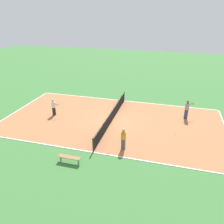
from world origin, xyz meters
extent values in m
plane|color=#3D7538|center=(0.00, 0.00, 0.00)|extent=(80.00, 80.00, 0.00)
cube|color=#AD6B42|center=(0.00, 0.00, 0.01)|extent=(10.31, 19.72, 0.02)
cube|color=white|center=(-5.11, 0.00, 0.02)|extent=(0.10, 19.72, 0.00)
cube|color=white|center=(5.11, 0.00, 0.02)|extent=(0.10, 19.72, 0.00)
cube|color=white|center=(0.00, -9.81, 0.02)|extent=(10.31, 0.10, 0.00)
cube|color=white|center=(0.00, 0.00, 0.02)|extent=(10.31, 0.10, 0.00)
cylinder|color=black|center=(-5.01, 0.00, 0.57)|extent=(0.10, 0.10, 1.09)
cylinder|color=black|center=(5.01, 0.00, 0.57)|extent=(0.10, 0.10, 1.09)
cube|color=black|center=(0.00, 0.00, 0.54)|extent=(10.01, 0.03, 1.04)
cube|color=white|center=(0.00, 0.00, 1.03)|extent=(10.01, 0.04, 0.06)
cube|color=olive|center=(6.57, -1.11, 0.43)|extent=(0.36, 1.57, 0.04)
cylinder|color=#4C4C51|center=(6.57, -1.74, 0.21)|extent=(0.08, 0.08, 0.41)
cylinder|color=#4C4C51|center=(6.57, -0.47, 0.21)|extent=(0.08, 0.08, 0.41)
cube|color=black|center=(0.27, -5.71, 0.42)|extent=(0.27, 0.30, 0.79)
cylinder|color=silver|center=(0.27, -5.71, 1.09)|extent=(0.46, 0.46, 0.55)
sphere|color=tan|center=(0.27, -5.71, 1.49)|extent=(0.24, 0.24, 0.24)
cylinder|color=#262626|center=(0.37, -5.41, 1.23)|extent=(0.12, 0.27, 0.03)
torus|color=black|center=(0.46, -5.14, 1.23)|extent=(0.39, 0.39, 0.02)
cube|color=navy|center=(-2.30, 6.49, 0.47)|extent=(0.32, 0.32, 0.90)
cylinder|color=gray|center=(-2.30, 6.49, 1.24)|extent=(0.51, 0.51, 0.63)
sphere|color=brown|center=(-2.30, 6.49, 1.69)|extent=(0.27, 0.27, 0.27)
cylinder|color=#262626|center=(-2.51, 6.74, 1.40)|extent=(0.21, 0.23, 0.03)
torus|color=black|center=(-2.70, 6.95, 1.40)|extent=(0.43, 0.43, 0.02)
cube|color=#4C4C51|center=(4.08, 1.97, 0.44)|extent=(0.26, 0.30, 0.83)
cylinder|color=orange|center=(4.08, 1.97, 1.14)|extent=(0.45, 0.45, 0.58)
sphere|color=tan|center=(4.08, 1.97, 1.55)|extent=(0.25, 0.25, 0.25)
sphere|color=#CCE033|center=(-2.77, 8.24, 0.06)|extent=(0.07, 0.07, 0.07)
sphere|color=#CCE033|center=(-1.35, 6.20, 0.06)|extent=(0.07, 0.07, 0.07)
sphere|color=#CCE033|center=(0.90, 5.60, 0.06)|extent=(0.07, 0.07, 0.07)
camera|label=1|loc=(17.15, 4.74, 9.13)|focal=35.00mm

